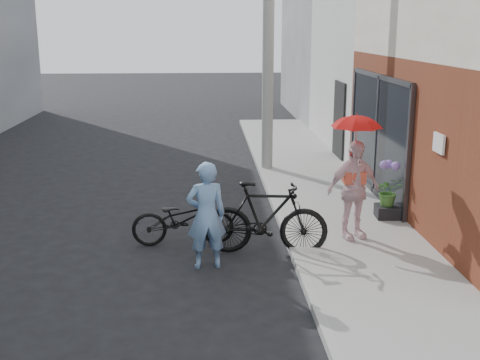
{
  "coord_description": "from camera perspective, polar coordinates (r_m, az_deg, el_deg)",
  "views": [
    {
      "loc": [
        -0.45,
        -8.74,
        3.56
      ],
      "look_at": [
        0.12,
        0.9,
        1.1
      ],
      "focal_mm": 45.0,
      "sensor_mm": 36.0,
      "label": 1
    }
  ],
  "objects": [
    {
      "name": "planter",
      "position": [
        11.52,
        13.81,
        -2.92
      ],
      "size": [
        0.46,
        0.46,
        0.23
      ],
      "primitive_type": "cube",
      "rotation": [
        0.0,
        0.0,
        -0.07
      ],
      "color": "black",
      "rests_on": "sidewalk"
    },
    {
      "name": "parasol",
      "position": [
        9.87,
        11.02,
        5.67
      ],
      "size": [
        0.79,
        0.79,
        0.69
      ],
      "primitive_type": "imported",
      "color": "red",
      "rests_on": "kimono_woman"
    },
    {
      "name": "ground",
      "position": [
        9.45,
        -0.4,
        -7.85
      ],
      "size": [
        80.0,
        80.0,
        0.0
      ],
      "primitive_type": "plane",
      "color": "black",
      "rests_on": "ground"
    },
    {
      "name": "bike_left",
      "position": [
        10.11,
        -5.42,
        -3.71
      ],
      "size": [
        1.74,
        0.68,
        0.9
      ],
      "primitive_type": "imported",
      "rotation": [
        0.0,
        0.0,
        1.62
      ],
      "color": "black",
      "rests_on": "ground"
    },
    {
      "name": "curb",
      "position": [
        11.38,
        3.81,
        -3.65
      ],
      "size": [
        0.12,
        24.0,
        0.12
      ],
      "primitive_type": "cube",
      "color": "#9E9E99",
      "rests_on": "ground"
    },
    {
      "name": "potted_plant",
      "position": [
        11.42,
        13.92,
        -1.06
      ],
      "size": [
        0.49,
        0.43,
        0.55
      ],
      "primitive_type": "imported",
      "color": "#3E702C",
      "rests_on": "planter"
    },
    {
      "name": "east_building_far",
      "position": [
        25.89,
        14.22,
        13.75
      ],
      "size": [
        8.0,
        8.0,
        7.0
      ],
      "primitive_type": "cube",
      "color": "slate",
      "rests_on": "ground"
    },
    {
      "name": "bike_right",
      "position": [
        9.63,
        2.46,
        -3.63
      ],
      "size": [
        2.04,
        0.78,
        1.19
      ],
      "primitive_type": "imported",
      "rotation": [
        0.0,
        0.0,
        1.46
      ],
      "color": "black",
      "rests_on": "ground"
    },
    {
      "name": "utility_pole",
      "position": [
        14.82,
        2.71,
        14.05
      ],
      "size": [
        0.28,
        0.28,
        7.0
      ],
      "primitive_type": "cylinder",
      "color": "#9E9E99",
      "rests_on": "ground"
    },
    {
      "name": "officer",
      "position": [
        9.03,
        -3.22,
        -3.36
      ],
      "size": [
        0.66,
        0.48,
        1.65
      ],
      "primitive_type": "imported",
      "rotation": [
        0.0,
        0.0,
        3.3
      ],
      "color": "#729ACA",
      "rests_on": "ground"
    },
    {
      "name": "plaster_building",
      "position": [
        19.32,
        20.52,
        13.25
      ],
      "size": [
        8.0,
        6.0,
        7.0
      ],
      "primitive_type": "cube",
      "color": "silver",
      "rests_on": "ground"
    },
    {
      "name": "sidewalk",
      "position": [
        11.58,
        9.53,
        -3.5
      ],
      "size": [
        2.2,
        24.0,
        0.12
      ],
      "primitive_type": "cube",
      "color": "#999893",
      "rests_on": "ground"
    },
    {
      "name": "kimono_woman",
      "position": [
        10.1,
        10.7,
        -0.93
      ],
      "size": [
        1.05,
        0.7,
        1.66
      ],
      "primitive_type": "imported",
      "rotation": [
        0.0,
        0.0,
        0.33
      ],
      "color": "beige",
      "rests_on": "sidewalk"
    }
  ]
}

